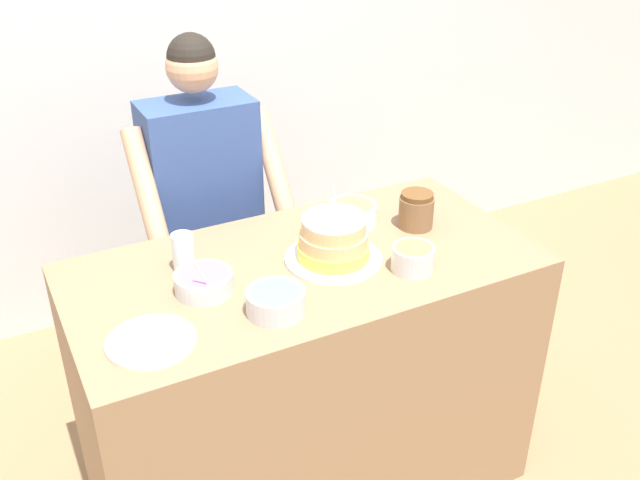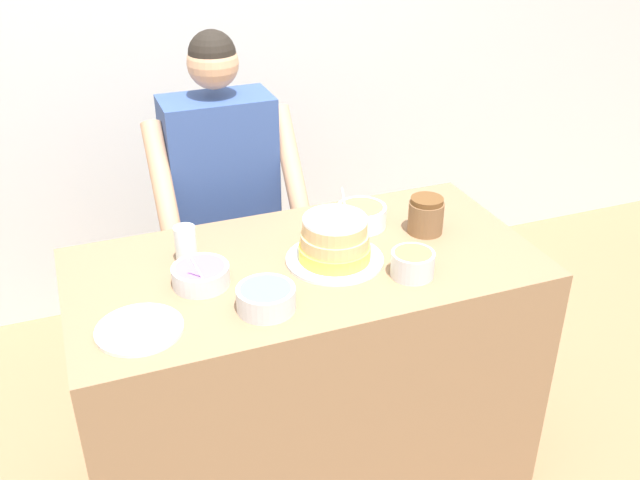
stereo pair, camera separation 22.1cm
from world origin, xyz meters
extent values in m
cube|color=silver|center=(0.00, 1.88, 1.30)|extent=(10.00, 0.05, 2.60)
cube|color=#8C6B4C|center=(0.00, 0.37, 0.48)|extent=(1.49, 0.75, 0.96)
cylinder|color=#2D2D38|center=(-0.20, 1.05, 0.38)|extent=(0.12, 0.12, 0.75)
cylinder|color=#2D2D38|center=(-0.01, 1.05, 0.38)|extent=(0.12, 0.12, 0.75)
cube|color=#334C8C|center=(-0.10, 1.05, 1.03)|extent=(0.41, 0.23, 0.56)
cylinder|color=tan|center=(-0.35, 0.89, 1.03)|extent=(0.07, 0.37, 0.48)
cylinder|color=tan|center=(0.14, 0.89, 1.03)|extent=(0.07, 0.37, 0.48)
sphere|color=tan|center=(-0.10, 1.05, 1.44)|extent=(0.19, 0.19, 0.19)
sphere|color=black|center=(-0.10, 1.05, 1.47)|extent=(0.17, 0.17, 0.17)
cylinder|color=silver|center=(0.09, 0.35, 0.96)|extent=(0.31, 0.31, 0.01)
cylinder|color=#F2DB4C|center=(0.09, 0.35, 0.99)|extent=(0.23, 0.23, 0.04)
cylinder|color=#DBB275|center=(0.09, 0.35, 1.04)|extent=(0.22, 0.22, 0.04)
cylinder|color=#DBB275|center=(0.09, 0.35, 1.08)|extent=(0.20, 0.20, 0.04)
cylinder|color=white|center=(0.09, 0.35, 1.11)|extent=(0.20, 0.20, 0.01)
cylinder|color=white|center=(0.27, 0.54, 1.00)|extent=(0.17, 0.17, 0.07)
cylinder|color=#F2DB4C|center=(0.27, 0.54, 1.03)|extent=(0.15, 0.15, 0.01)
cylinder|color=silver|center=(0.21, 0.54, 1.04)|extent=(0.01, 0.07, 0.14)
cylinder|color=silver|center=(0.28, 0.18, 1.00)|extent=(0.13, 0.13, 0.08)
cylinder|color=olive|center=(0.28, 0.18, 1.03)|extent=(0.12, 0.12, 0.01)
cylinder|color=silver|center=(-0.19, 0.17, 0.99)|extent=(0.17, 0.17, 0.07)
cylinder|color=#60B7E0|center=(-0.19, 0.17, 1.02)|extent=(0.15, 0.15, 0.01)
cylinder|color=silver|center=(-0.34, 0.36, 0.99)|extent=(0.17, 0.17, 0.06)
cylinder|color=#9E66B7|center=(-0.34, 0.36, 1.02)|extent=(0.15, 0.15, 0.01)
cylinder|color=silver|center=(-0.35, 0.30, 1.04)|extent=(0.06, 0.02, 0.13)
cylinder|color=silver|center=(-0.35, 0.51, 1.02)|extent=(0.07, 0.07, 0.13)
cylinder|color=white|center=(-0.55, 0.19, 0.97)|extent=(0.24, 0.24, 0.01)
cylinder|color=brown|center=(0.45, 0.42, 1.01)|extent=(0.12, 0.12, 0.11)
cylinder|color=brown|center=(0.45, 0.42, 1.08)|extent=(0.11, 0.11, 0.02)
camera|label=1|loc=(-0.86, -1.38, 2.12)|focal=40.00mm
camera|label=2|loc=(-0.66, -1.47, 2.12)|focal=40.00mm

